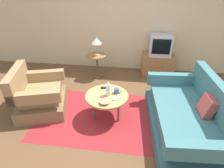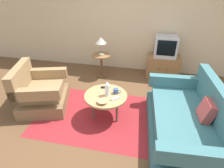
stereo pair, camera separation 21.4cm
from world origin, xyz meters
The scene contains 15 objects.
ground_plane centered at (0.00, 0.00, 0.00)m, with size 16.00×16.00×0.00m, color brown.
back_wall centered at (0.00, 2.33, 1.35)m, with size 9.00×0.12×2.70m, color #CCB78E.
area_rug centered at (-0.05, 0.15, 0.00)m, with size 2.47×1.53×0.00m, color maroon.
armchair centered at (-1.35, 0.21, 0.30)m, with size 1.05×1.11×0.85m.
couch centered at (1.25, -0.06, 0.29)m, with size 1.10×1.85×0.89m.
coffee_table centered at (-0.05, 0.15, 0.44)m, with size 0.73×0.73×0.47m.
side_table centered at (-0.53, 1.64, 0.42)m, with size 0.46×0.46×0.59m.
tv_stand centered at (0.97, 2.00, 0.27)m, with size 0.79×0.49×0.54m.
television centered at (0.97, 1.99, 0.78)m, with size 0.52×0.43×0.49m.
table_lamp centered at (-0.53, 1.64, 0.92)m, with size 0.25×0.25×0.42m.
vase centered at (-0.03, 0.15, 0.60)m, with size 0.08×0.08×0.26m.
mug centered at (0.10, 0.23, 0.52)m, with size 0.13×0.09×0.09m.
bowl centered at (-0.05, -0.09, 0.49)m, with size 0.17×0.17×0.04m.
tv_remote_dark centered at (-0.12, 0.37, 0.48)m, with size 0.17×0.08×0.02m.
tv_remote_silver centered at (0.13, 0.06, 0.48)m, with size 0.16×0.15×0.02m.
Camera 2 is at (0.57, -2.30, 2.17)m, focal length 28.78 mm.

